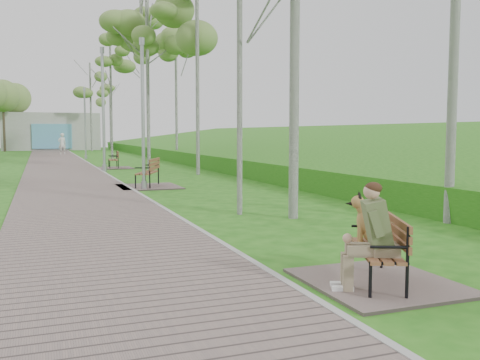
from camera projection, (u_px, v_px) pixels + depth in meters
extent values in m
plane|color=#1F5E13|center=(176.00, 217.00, 11.76)|extent=(120.00, 120.00, 0.00)
cube|color=#6E5D59|center=(59.00, 164.00, 31.20)|extent=(3.50, 67.00, 0.04)
cube|color=#999993|center=(90.00, 164.00, 31.81)|extent=(0.10, 67.00, 0.05)
cube|color=#489427|center=(283.00, 162.00, 34.61)|extent=(14.00, 70.00, 1.60)
cube|color=#9E9E99|center=(51.00, 132.00, 58.62)|extent=(10.00, 5.00, 4.00)
cube|color=#5397B9|center=(52.00, 136.00, 56.24)|extent=(4.00, 0.20, 2.60)
cube|color=#6E5D59|center=(379.00, 282.00, 6.54)|extent=(1.70, 1.89, 0.04)
cube|color=brown|center=(376.00, 250.00, 6.49)|extent=(0.96, 1.47, 0.04)
cube|color=brown|center=(395.00, 230.00, 6.46)|extent=(0.60, 1.31, 0.31)
cube|color=#6E5D59|center=(149.00, 187.00, 18.22)|extent=(2.01, 2.23, 0.04)
cube|color=brown|center=(147.00, 173.00, 18.16)|extent=(1.10, 1.74, 0.04)
cube|color=brown|center=(155.00, 164.00, 18.12)|extent=(0.67, 1.57, 0.37)
cube|color=#6E5D59|center=(114.00, 168.00, 27.96)|extent=(1.81, 2.01, 0.04)
cube|color=brown|center=(113.00, 160.00, 27.90)|extent=(0.57, 1.54, 0.04)
cube|color=brown|center=(118.00, 155.00, 27.94)|extent=(0.16, 1.50, 0.33)
cylinder|color=#979A9F|center=(144.00, 185.00, 17.40)|extent=(0.19, 0.19, 0.28)
cylinder|color=#979A9F|center=(143.00, 117.00, 17.21)|extent=(0.11, 0.11, 4.71)
cylinder|color=#979A9F|center=(142.00, 41.00, 17.00)|extent=(0.17, 0.17, 0.24)
cylinder|color=#979A9F|center=(105.00, 168.00, 25.59)|extent=(0.23, 0.23, 0.34)
cylinder|color=#979A9F|center=(103.00, 112.00, 25.36)|extent=(0.14, 0.14, 5.68)
cylinder|color=#979A9F|center=(102.00, 50.00, 25.11)|extent=(0.20, 0.20, 0.28)
cylinder|color=#979A9F|center=(86.00, 157.00, 37.89)|extent=(0.19, 0.19, 0.29)
cylinder|color=#979A9F|center=(85.00, 125.00, 37.69)|extent=(0.12, 0.12, 4.87)
cylinder|color=#979A9F|center=(84.00, 89.00, 37.47)|extent=(0.18, 0.18, 0.24)
imported|color=silver|center=(62.00, 144.00, 45.80)|extent=(0.76, 0.59, 1.84)
cylinder|color=silver|center=(240.00, 57.00, 11.82)|extent=(0.15, 0.15, 7.02)
cylinder|color=silver|center=(295.00, 8.00, 11.20)|extent=(0.19, 0.19, 8.91)
cylinder|color=silver|center=(197.00, 70.00, 23.31)|extent=(0.20, 0.20, 9.22)
ellipsoid|color=olive|center=(197.00, 0.00, 23.05)|extent=(2.89, 2.89, 4.06)
cylinder|color=silver|center=(142.00, 80.00, 28.05)|extent=(0.18, 0.18, 9.21)
ellipsoid|color=olive|center=(141.00, 23.00, 27.79)|extent=(2.58, 2.58, 4.05)
cylinder|color=silver|center=(148.00, 78.00, 26.47)|extent=(0.21, 0.21, 9.17)
ellipsoid|color=olive|center=(147.00, 17.00, 26.21)|extent=(2.96, 2.96, 4.03)
cylinder|color=silver|center=(176.00, 80.00, 33.27)|extent=(0.19, 0.19, 10.24)
ellipsoid|color=olive|center=(176.00, 27.00, 32.98)|extent=(2.67, 2.67, 4.51)
cylinder|color=silver|center=(111.00, 99.00, 36.64)|extent=(0.18, 0.18, 8.33)
ellipsoid|color=olive|center=(110.00, 60.00, 36.40)|extent=(2.57, 2.57, 3.66)
cylinder|color=silver|center=(142.00, 84.00, 40.83)|extent=(0.19, 0.19, 11.17)
ellipsoid|color=olive|center=(142.00, 36.00, 40.51)|extent=(2.74, 2.74, 4.92)
cylinder|color=silver|center=(91.00, 107.00, 54.38)|extent=(0.17, 0.17, 8.92)
ellipsoid|color=olive|center=(90.00, 79.00, 54.13)|extent=(2.51, 2.51, 3.93)
cylinder|color=silver|center=(110.00, 115.00, 60.29)|extent=(0.17, 0.17, 7.70)
ellipsoid|color=olive|center=(110.00, 93.00, 60.07)|extent=(2.44, 2.44, 3.39)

